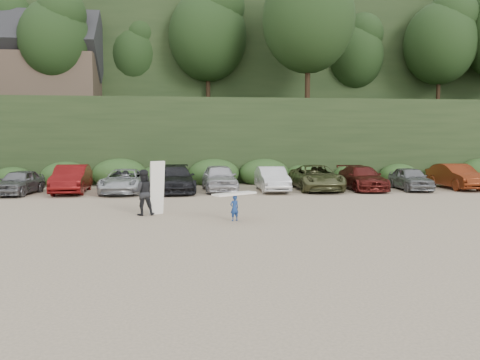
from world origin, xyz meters
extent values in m
plane|color=tan|center=(0.00, 0.00, 0.00)|extent=(120.00, 120.00, 0.00)
cube|color=black|center=(0.00, 22.00, 3.00)|extent=(80.00, 14.00, 6.00)
cube|color=black|center=(0.00, 40.00, 8.00)|extent=(90.00, 30.00, 16.00)
ellipsoid|color=black|center=(0.00, 22.00, 11.00)|extent=(66.00, 12.00, 10.00)
cube|color=#2B491E|center=(-0.55, 14.50, 0.60)|extent=(46.20, 2.00, 1.20)
cube|color=brown|center=(-12.00, 24.00, 8.00)|extent=(8.00, 6.00, 4.00)
imported|color=slate|center=(-10.00, 9.80, 0.70)|extent=(1.99, 4.24, 1.40)
imported|color=maroon|center=(-7.27, 10.30, 0.81)|extent=(2.04, 5.02, 1.62)
imported|color=#A7AAAE|center=(-4.24, 9.88, 0.69)|extent=(2.53, 5.09, 1.39)
imported|color=black|center=(-1.32, 10.10, 0.77)|extent=(2.54, 5.47, 1.55)
imported|color=#B6B5BA|center=(1.29, 10.31, 0.80)|extent=(2.10, 4.79, 1.61)
imported|color=silver|center=(4.40, 9.86, 0.73)|extent=(1.55, 4.43, 1.46)
imported|color=#505330|center=(7.20, 10.20, 0.76)|extent=(2.62, 5.53, 1.53)
imported|color=#4F1512|center=(10.04, 10.05, 0.72)|extent=(2.10, 5.02, 1.45)
imported|color=slate|center=(12.95, 9.62, 0.70)|extent=(1.97, 4.24, 1.41)
imported|color=#63230E|center=(16.11, 9.99, 0.78)|extent=(1.67, 4.73, 1.56)
imported|color=navy|center=(1.18, 0.02, 0.49)|extent=(0.42, 0.36, 0.98)
cube|color=white|center=(1.18, 0.02, 1.04)|extent=(1.78, 1.39, 0.07)
imported|color=black|center=(-2.40, 1.74, 0.94)|extent=(1.02, 0.86, 1.88)
cube|color=white|center=(-1.85, 1.84, 1.11)|extent=(0.70, 0.59, 2.22)
camera|label=1|loc=(-0.55, -17.53, 3.12)|focal=35.00mm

